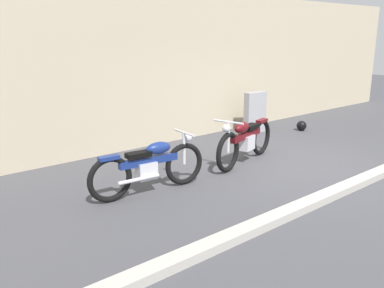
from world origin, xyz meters
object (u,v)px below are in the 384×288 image
stone_marker (255,113)px  motorcycle_blue (150,166)px  motorcycle_maroon (245,140)px  helmet (302,126)px

stone_marker → motorcycle_blue: 4.91m
motorcycle_maroon → motorcycle_blue: 2.40m
motorcycle_maroon → motorcycle_blue: bearing=-12.4°
helmet → motorcycle_maroon: (-3.33, -1.00, 0.34)m
helmet → motorcycle_blue: motorcycle_blue is taller
helmet → motorcycle_maroon: size_ratio=0.12×
stone_marker → motorcycle_blue: stone_marker is taller
stone_marker → helmet: 1.40m
helmet → motorcycle_blue: bearing=-168.9°
helmet → motorcycle_maroon: motorcycle_maroon is taller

